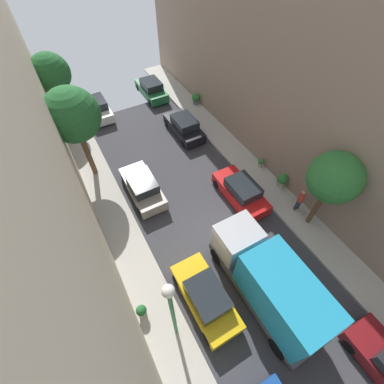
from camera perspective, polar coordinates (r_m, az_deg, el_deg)
The scene contains 20 objects.
ground at distance 15.84m, azimuth 7.21°, elevation -11.11°, with size 32.00×32.00×0.00m, color #38383D.
sidewalk_left at distance 14.86m, azimuth -9.92°, elevation -19.19°, with size 2.00×44.00×0.15m, color #B7B2A8.
sidewalk_right at distance 18.08m, azimuth 20.50°, elevation -3.56°, with size 2.00×44.00×0.15m, color #B7B2A8.
parked_car_left_1 at distance 13.81m, azimuth 3.01°, elevation -21.76°, with size 1.78×4.20×1.57m.
parked_car_left_2 at distance 17.56m, azimuth -10.63°, elevation 1.06°, with size 1.78×4.20×1.57m.
parked_car_left_3 at distance 25.56m, azimuth -19.84°, elevation 16.77°, with size 1.78×4.20×1.57m.
parked_car_right_2 at distance 17.29m, azimuth 10.54°, elevation 0.05°, with size 1.78×4.20×1.57m.
parked_car_right_3 at distance 21.99m, azimuth -1.71°, elevation 13.96°, with size 1.78×4.20×1.57m.
parked_car_right_4 at distance 27.10m, azimuth -8.75°, elevation 21.14°, with size 1.78×4.20×1.57m.
delivery_truck at distance 13.37m, azimuth 16.47°, elevation -18.35°, with size 2.26×6.60×3.38m.
pedestrian at distance 17.47m, azimuth 22.38°, elevation -1.53°, with size 0.40×0.36×1.72m.
street_tree_0 at distance 17.32m, azimuth -24.48°, elevation 14.80°, with size 3.28×3.28×6.40m.
street_tree_1 at distance 15.05m, azimuth 28.44°, elevation 2.68°, with size 2.73×2.73×5.33m.
street_tree_2 at distance 23.92m, azimuth -28.27°, elevation 21.70°, with size 2.89×2.89×5.64m.
potted_plant_0 at distance 19.75m, azimuth 14.66°, elevation 6.23°, with size 0.43×0.43×0.68m.
potted_plant_1 at distance 13.94m, azimuth -10.85°, elevation -23.97°, with size 0.51×0.51×0.81m.
potted_plant_2 at distance 25.45m, azimuth 0.83°, elevation 19.60°, with size 0.73×0.73×1.02m.
potted_plant_4 at distance 26.31m, azimuth -26.81°, elevation 15.13°, with size 0.54×0.54×0.93m.
potted_plant_5 at distance 18.66m, azimuth 18.96°, elevation 2.55°, with size 0.73×0.73×1.05m.
lamp_post at distance 10.37m, azimuth -4.43°, elevation -23.71°, with size 0.44×0.44×5.74m.
Camera 1 is at (-5.30, -5.52, 13.87)m, focal length 24.66 mm.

